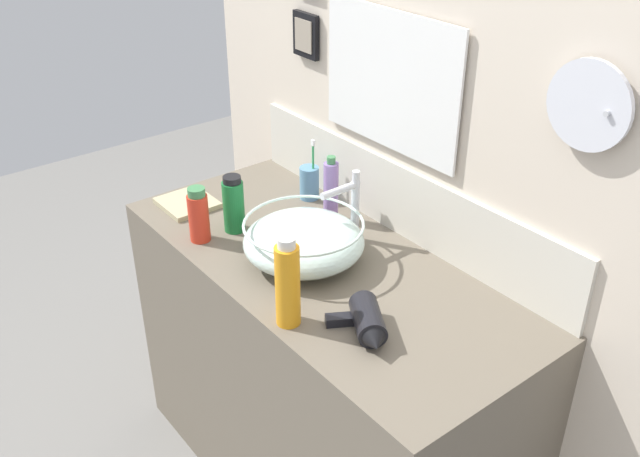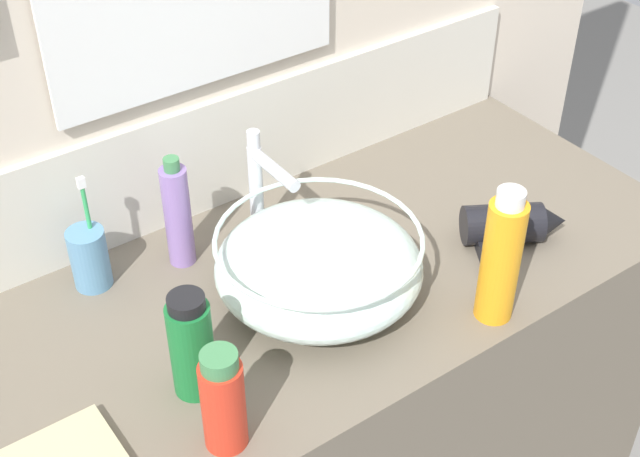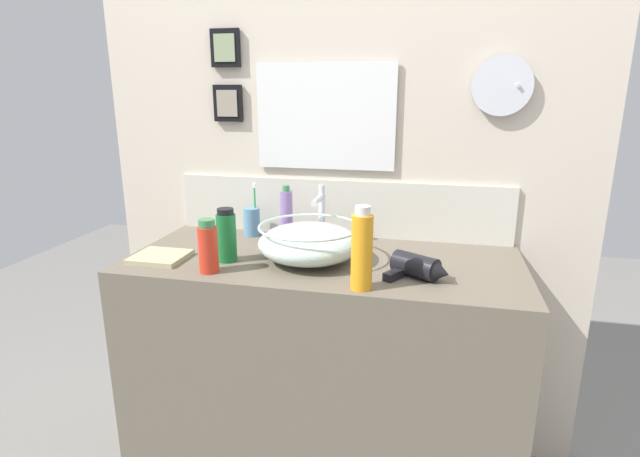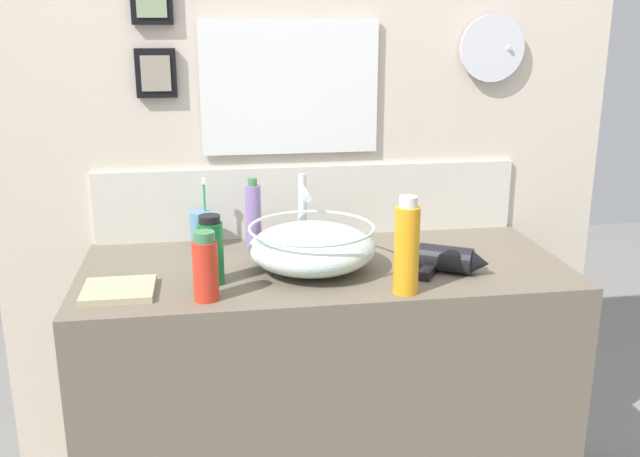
{
  "view_description": "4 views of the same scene",
  "coord_description": "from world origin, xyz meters",
  "px_view_note": "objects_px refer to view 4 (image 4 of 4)",
  "views": [
    {
      "loc": [
        1.28,
        -1.01,
        1.91
      ],
      "look_at": [
        -0.01,
        0.0,
        0.95
      ],
      "focal_mm": 40.0,
      "sensor_mm": 36.0,
      "label": 1
    },
    {
      "loc": [
        -0.65,
        -0.9,
        1.82
      ],
      "look_at": [
        -0.01,
        0.0,
        0.95
      ],
      "focal_mm": 50.0,
      "sensor_mm": 36.0,
      "label": 2
    },
    {
      "loc": [
        0.33,
        -1.51,
        1.39
      ],
      "look_at": [
        -0.01,
        0.0,
        0.95
      ],
      "focal_mm": 28.0,
      "sensor_mm": 36.0,
      "label": 3
    },
    {
      "loc": [
        -0.29,
        -1.76,
        1.48
      ],
      "look_at": [
        -0.01,
        0.0,
        0.95
      ],
      "focal_mm": 40.0,
      "sensor_mm": 36.0,
      "label": 4
    }
  ],
  "objects_px": {
    "faucet": "(303,207)",
    "spray_bottle": "(211,251)",
    "hair_drier": "(450,260)",
    "shampoo_bottle": "(205,267)",
    "toothbrush_cup": "(201,229)",
    "soap_dispenser": "(253,216)",
    "hand_towel": "(119,290)",
    "glass_bowl_sink": "(312,247)",
    "lotion_bottle": "(407,248)"
  },
  "relations": [
    {
      "from": "toothbrush_cup",
      "to": "spray_bottle",
      "type": "xyz_separation_m",
      "value": [
        0.03,
        -0.29,
        0.03
      ]
    },
    {
      "from": "spray_bottle",
      "to": "shampoo_bottle",
      "type": "distance_m",
      "value": 0.11
    },
    {
      "from": "hair_drier",
      "to": "faucet",
      "type": "bearing_deg",
      "value": 145.28
    },
    {
      "from": "hair_drier",
      "to": "shampoo_bottle",
      "type": "bearing_deg",
      "value": -171.8
    },
    {
      "from": "faucet",
      "to": "spray_bottle",
      "type": "xyz_separation_m",
      "value": [
        -0.26,
        -0.22,
        -0.04
      ]
    },
    {
      "from": "shampoo_bottle",
      "to": "hair_drier",
      "type": "bearing_deg",
      "value": 8.2
    },
    {
      "from": "faucet",
      "to": "hair_drier",
      "type": "xyz_separation_m",
      "value": [
        0.35,
        -0.24,
        -0.09
      ]
    },
    {
      "from": "hand_towel",
      "to": "soap_dispenser",
      "type": "bearing_deg",
      "value": 41.24
    },
    {
      "from": "spray_bottle",
      "to": "glass_bowl_sink",
      "type": "bearing_deg",
      "value": 12.95
    },
    {
      "from": "toothbrush_cup",
      "to": "soap_dispenser",
      "type": "bearing_deg",
      "value": -12.18
    },
    {
      "from": "faucet",
      "to": "soap_dispenser",
      "type": "bearing_deg",
      "value": 163.64
    },
    {
      "from": "soap_dispenser",
      "to": "hair_drier",
      "type": "bearing_deg",
      "value": -30.14
    },
    {
      "from": "faucet",
      "to": "hair_drier",
      "type": "distance_m",
      "value": 0.43
    },
    {
      "from": "faucet",
      "to": "hair_drier",
      "type": "relative_size",
      "value": 1.08
    },
    {
      "from": "glass_bowl_sink",
      "to": "soap_dispenser",
      "type": "relative_size",
      "value": 1.61
    },
    {
      "from": "toothbrush_cup",
      "to": "spray_bottle",
      "type": "height_order",
      "value": "toothbrush_cup"
    },
    {
      "from": "faucet",
      "to": "lotion_bottle",
      "type": "height_order",
      "value": "lotion_bottle"
    },
    {
      "from": "glass_bowl_sink",
      "to": "shampoo_bottle",
      "type": "bearing_deg",
      "value": -148.4
    },
    {
      "from": "toothbrush_cup",
      "to": "spray_bottle",
      "type": "bearing_deg",
      "value": -85.12
    },
    {
      "from": "glass_bowl_sink",
      "to": "lotion_bottle",
      "type": "distance_m",
      "value": 0.28
    },
    {
      "from": "faucet",
      "to": "hand_towel",
      "type": "distance_m",
      "value": 0.55
    },
    {
      "from": "glass_bowl_sink",
      "to": "spray_bottle",
      "type": "xyz_separation_m",
      "value": [
        -0.26,
        -0.06,
        0.02
      ]
    },
    {
      "from": "spray_bottle",
      "to": "toothbrush_cup",
      "type": "bearing_deg",
      "value": 94.88
    },
    {
      "from": "faucet",
      "to": "lotion_bottle",
      "type": "xyz_separation_m",
      "value": [
        0.2,
        -0.36,
        -0.01
      ]
    },
    {
      "from": "faucet",
      "to": "hand_towel",
      "type": "relative_size",
      "value": 1.3
    },
    {
      "from": "soap_dispenser",
      "to": "hand_towel",
      "type": "relative_size",
      "value": 1.22
    },
    {
      "from": "spray_bottle",
      "to": "shampoo_bottle",
      "type": "relative_size",
      "value": 1.05
    },
    {
      "from": "faucet",
      "to": "spray_bottle",
      "type": "bearing_deg",
      "value": -139.15
    },
    {
      "from": "glass_bowl_sink",
      "to": "lotion_bottle",
      "type": "xyz_separation_m",
      "value": [
        0.2,
        -0.19,
        0.05
      ]
    },
    {
      "from": "faucet",
      "to": "toothbrush_cup",
      "type": "distance_m",
      "value": 0.3
    },
    {
      "from": "soap_dispenser",
      "to": "lotion_bottle",
      "type": "xyz_separation_m",
      "value": [
        0.33,
        -0.4,
        0.02
      ]
    },
    {
      "from": "faucet",
      "to": "hand_towel",
      "type": "bearing_deg",
      "value": -151.51
    },
    {
      "from": "hair_drier",
      "to": "spray_bottle",
      "type": "distance_m",
      "value": 0.61
    },
    {
      "from": "glass_bowl_sink",
      "to": "faucet",
      "type": "relative_size",
      "value": 1.52
    },
    {
      "from": "faucet",
      "to": "lotion_bottle",
      "type": "relative_size",
      "value": 0.92
    },
    {
      "from": "lotion_bottle",
      "to": "shampoo_bottle",
      "type": "bearing_deg",
      "value": 176.62
    },
    {
      "from": "spray_bottle",
      "to": "hand_towel",
      "type": "distance_m",
      "value": 0.23
    },
    {
      "from": "faucet",
      "to": "toothbrush_cup",
      "type": "xyz_separation_m",
      "value": [
        -0.28,
        0.07,
        -0.07
      ]
    },
    {
      "from": "toothbrush_cup",
      "to": "shampoo_bottle",
      "type": "relative_size",
      "value": 1.22
    },
    {
      "from": "toothbrush_cup",
      "to": "hand_towel",
      "type": "bearing_deg",
      "value": -120.5
    },
    {
      "from": "toothbrush_cup",
      "to": "hand_towel",
      "type": "xyz_separation_m",
      "value": [
        -0.19,
        -0.33,
        -0.05
      ]
    },
    {
      "from": "glass_bowl_sink",
      "to": "hand_towel",
      "type": "xyz_separation_m",
      "value": [
        -0.48,
        -0.1,
        -0.05
      ]
    },
    {
      "from": "glass_bowl_sink",
      "to": "faucet",
      "type": "distance_m",
      "value": 0.17
    },
    {
      "from": "toothbrush_cup",
      "to": "lotion_bottle",
      "type": "bearing_deg",
      "value": -41.87
    },
    {
      "from": "glass_bowl_sink",
      "to": "lotion_bottle",
      "type": "bearing_deg",
      "value": -44.69
    },
    {
      "from": "faucet",
      "to": "hair_drier",
      "type": "bearing_deg",
      "value": -34.72
    },
    {
      "from": "faucet",
      "to": "shampoo_bottle",
      "type": "relative_size",
      "value": 1.31
    },
    {
      "from": "soap_dispenser",
      "to": "spray_bottle",
      "type": "relative_size",
      "value": 1.18
    },
    {
      "from": "hair_drier",
      "to": "toothbrush_cup",
      "type": "relative_size",
      "value": 1.0
    },
    {
      "from": "glass_bowl_sink",
      "to": "hand_towel",
      "type": "relative_size",
      "value": 1.97
    }
  ]
}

